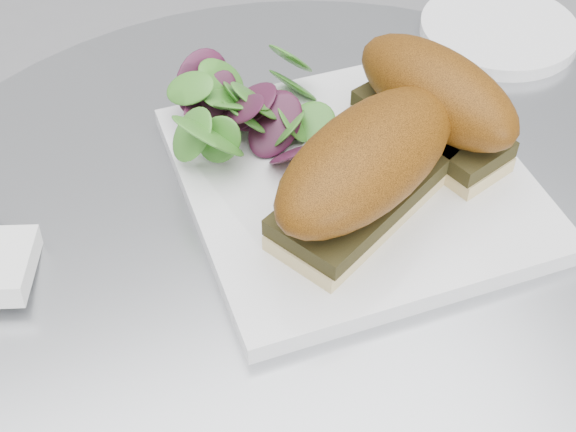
{
  "coord_description": "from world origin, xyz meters",
  "views": [
    {
      "loc": [
        -0.16,
        -0.33,
        1.17
      ],
      "look_at": [
        -0.01,
        0.02,
        0.77
      ],
      "focal_mm": 50.0,
      "sensor_mm": 36.0,
      "label": 1
    }
  ],
  "objects_px": {
    "saucer": "(499,30)",
    "plate": "(354,181)",
    "sandwich_left": "(367,168)",
    "sandwich_right": "(435,100)"
  },
  "relations": [
    {
      "from": "sandwich_left",
      "to": "sandwich_right",
      "type": "height_order",
      "value": "same"
    },
    {
      "from": "plate",
      "to": "sandwich_left",
      "type": "height_order",
      "value": "sandwich_left"
    },
    {
      "from": "sandwich_left",
      "to": "saucer",
      "type": "relative_size",
      "value": 1.28
    },
    {
      "from": "saucer",
      "to": "plate",
      "type": "bearing_deg",
      "value": -148.9
    },
    {
      "from": "sandwich_left",
      "to": "sandwich_right",
      "type": "xyz_separation_m",
      "value": [
        0.08,
        0.05,
        0.0
      ]
    },
    {
      "from": "sandwich_right",
      "to": "saucer",
      "type": "xyz_separation_m",
      "value": [
        0.15,
        0.12,
        -0.05
      ]
    },
    {
      "from": "plate",
      "to": "sandwich_left",
      "type": "relative_size",
      "value": 1.32
    },
    {
      "from": "sandwich_left",
      "to": "saucer",
      "type": "xyz_separation_m",
      "value": [
        0.23,
        0.17,
        -0.05
      ]
    },
    {
      "from": "sandwich_left",
      "to": "plate",
      "type": "bearing_deg",
      "value": 45.38
    },
    {
      "from": "plate",
      "to": "sandwich_left",
      "type": "bearing_deg",
      "value": -108.35
    }
  ]
}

